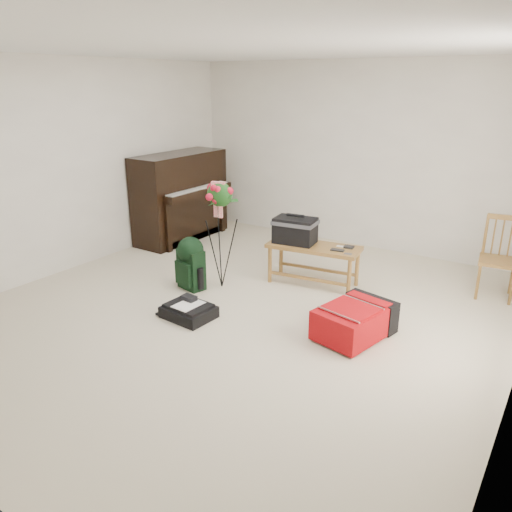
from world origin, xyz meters
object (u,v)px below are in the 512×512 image
Objects in this scene: green_backpack at (191,261)px; dining_chair at (499,259)px; bench at (302,235)px; black_duffel at (189,311)px; red_suitcase at (357,318)px; piano at (181,198)px; flower_stand at (221,236)px.

dining_chair is at bearing 42.05° from green_backpack.
bench is 1.60m from black_duffel.
piano is at bearing 169.55° from red_suitcase.
piano is at bearing 136.46° from black_duffel.
black_duffel is at bearing -39.71° from green_backpack.
bench is 1.43m from red_suitcase.
dining_chair is at bearing 13.00° from flower_stand.
black_duffel is (-0.46, -1.46, -0.49)m from bench.
black_duffel is (1.83, -1.98, -0.53)m from piano.
flower_stand reaches higher than black_duffel.
dining_chair is 1.91m from red_suitcase.
piano reaches higher than red_suitcase.
bench is 1.35× the size of red_suitcase.
green_backpack is (-2.88, -1.68, -0.10)m from dining_chair.
red_suitcase is at bearing 12.10° from green_backpack.
bench is at bearing -165.71° from dining_chair.
bench reaches higher than black_duffel.
green_backpack reaches higher than red_suitcase.
red_suitcase is at bearing -126.31° from dining_chair.
bench reaches higher than red_suitcase.
piano is 2.00m from flower_stand.
bench is 0.88× the size of flower_stand.
piano is 2.75m from black_duffel.
black_duffel is 0.78m from green_backpack.
piano is at bearing 128.36° from flower_stand.
bench is at bearing -12.84° from piano.
flower_stand reaches higher than bench.
bench is 1.80× the size of green_backpack.
dining_chair is (4.25, 0.28, -0.17)m from piano.
piano is 1.21× the size of flower_stand.
piano is 1.86× the size of red_suitcase.
red_suitcase is 1.34× the size of green_backpack.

